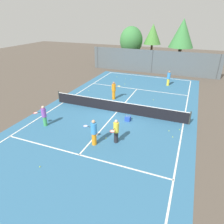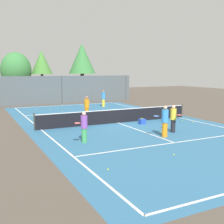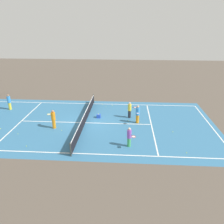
{
  "view_description": "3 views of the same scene",
  "coord_description": "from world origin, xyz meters",
  "px_view_note": "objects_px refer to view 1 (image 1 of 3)",
  "views": [
    {
      "loc": [
        5.49,
        -14.75,
        7.59
      ],
      "look_at": [
        0.5,
        -2.36,
        1.14
      ],
      "focal_mm": 32.4,
      "sensor_mm": 36.0,
      "label": 1
    },
    {
      "loc": [
        -9.23,
        -17.64,
        3.66
      ],
      "look_at": [
        -1.11,
        -1.31,
        1.04
      ],
      "focal_mm": 44.89,
      "sensor_mm": 36.0,
      "label": 2
    },
    {
      "loc": [
        -19.67,
        -3.93,
        9.12
      ],
      "look_at": [
        1.04,
        -2.55,
        0.79
      ],
      "focal_mm": 35.92,
      "sensor_mm": 36.0,
      "label": 3
    }
  ],
  "objects_px": {
    "tennis_ball_0": "(117,77)",
    "tennis_ball_8": "(153,100)",
    "ball_crate": "(128,119)",
    "tennis_ball_2": "(169,131)",
    "tennis_ball_7": "(112,88)",
    "tennis_ball_4": "(40,167)",
    "tennis_ball_9": "(125,79)",
    "tennis_ball_12": "(180,130)",
    "player_2": "(114,90)",
    "tennis_ball_11": "(131,79)",
    "tennis_ball_1": "(173,137)",
    "player_4": "(94,132)",
    "tennis_ball_5": "(89,91)",
    "tennis_ball_3": "(106,101)",
    "player_1": "(116,131)",
    "tennis_ball_10": "(106,138)",
    "tennis_ball_6": "(125,84)",
    "player_3": "(44,116)",
    "player_0": "(169,78)"
  },
  "relations": [
    {
      "from": "player_0",
      "to": "tennis_ball_5",
      "type": "relative_size",
      "value": 26.45
    },
    {
      "from": "player_1",
      "to": "tennis_ball_9",
      "type": "bearing_deg",
      "value": 106.18
    },
    {
      "from": "tennis_ball_10",
      "to": "tennis_ball_12",
      "type": "relative_size",
      "value": 1.0
    },
    {
      "from": "tennis_ball_4",
      "to": "tennis_ball_9",
      "type": "distance_m",
      "value": 17.81
    },
    {
      "from": "player_3",
      "to": "tennis_ball_4",
      "type": "relative_size",
      "value": 24.62
    },
    {
      "from": "player_3",
      "to": "tennis_ball_3",
      "type": "distance_m",
      "value": 6.57
    },
    {
      "from": "tennis_ball_4",
      "to": "tennis_ball_3",
      "type": "bearing_deg",
      "value": 92.18
    },
    {
      "from": "player_4",
      "to": "tennis_ball_7",
      "type": "bearing_deg",
      "value": 106.22
    },
    {
      "from": "player_1",
      "to": "player_2",
      "type": "bearing_deg",
      "value": 112.58
    },
    {
      "from": "player_2",
      "to": "tennis_ball_0",
      "type": "height_order",
      "value": "player_2"
    },
    {
      "from": "player_2",
      "to": "tennis_ball_5",
      "type": "xyz_separation_m",
      "value": [
        -3.43,
        1.17,
        -0.89
      ]
    },
    {
      "from": "ball_crate",
      "to": "tennis_ball_2",
      "type": "xyz_separation_m",
      "value": [
        3.27,
        -0.43,
        -0.15
      ]
    },
    {
      "from": "ball_crate",
      "to": "tennis_ball_12",
      "type": "relative_size",
      "value": 6.45
    },
    {
      "from": "tennis_ball_6",
      "to": "tennis_ball_9",
      "type": "bearing_deg",
      "value": 107.2
    },
    {
      "from": "tennis_ball_11",
      "to": "player_0",
      "type": "bearing_deg",
      "value": -8.03
    },
    {
      "from": "tennis_ball_4",
      "to": "tennis_ball_5",
      "type": "height_order",
      "value": "same"
    },
    {
      "from": "tennis_ball_0",
      "to": "tennis_ball_8",
      "type": "distance_m",
      "value": 8.78
    },
    {
      "from": "player_4",
      "to": "tennis_ball_1",
      "type": "relative_size",
      "value": 27.12
    },
    {
      "from": "tennis_ball_8",
      "to": "tennis_ball_9",
      "type": "relative_size",
      "value": 1.0
    },
    {
      "from": "tennis_ball_0",
      "to": "tennis_ball_7",
      "type": "height_order",
      "value": "same"
    },
    {
      "from": "tennis_ball_0",
      "to": "tennis_ball_3",
      "type": "bearing_deg",
      "value": -76.46
    },
    {
      "from": "tennis_ball_5",
      "to": "tennis_ball_7",
      "type": "xyz_separation_m",
      "value": [
        2.04,
        1.65,
        0.0
      ]
    },
    {
      "from": "tennis_ball_2",
      "to": "tennis_ball_7",
      "type": "relative_size",
      "value": 1.0
    },
    {
      "from": "tennis_ball_5",
      "to": "tennis_ball_10",
      "type": "relative_size",
      "value": 1.0
    },
    {
      "from": "player_2",
      "to": "tennis_ball_4",
      "type": "distance_m",
      "value": 10.86
    },
    {
      "from": "tennis_ball_8",
      "to": "tennis_ball_3",
      "type": "bearing_deg",
      "value": -154.69
    },
    {
      "from": "tennis_ball_8",
      "to": "tennis_ball_11",
      "type": "bearing_deg",
      "value": 124.68
    },
    {
      "from": "tennis_ball_6",
      "to": "tennis_ball_7",
      "type": "bearing_deg",
      "value": -112.9
    },
    {
      "from": "tennis_ball_1",
      "to": "tennis_ball_8",
      "type": "bearing_deg",
      "value": 112.97
    },
    {
      "from": "tennis_ball_2",
      "to": "tennis_ball_5",
      "type": "distance_m",
      "value": 10.84
    },
    {
      "from": "tennis_ball_5",
      "to": "tennis_ball_8",
      "type": "height_order",
      "value": "same"
    },
    {
      "from": "tennis_ball_1",
      "to": "player_1",
      "type": "bearing_deg",
      "value": -149.64
    },
    {
      "from": "tennis_ball_4",
      "to": "tennis_ball_8",
      "type": "relative_size",
      "value": 1.0
    },
    {
      "from": "player_1",
      "to": "player_2",
      "type": "height_order",
      "value": "player_2"
    },
    {
      "from": "tennis_ball_0",
      "to": "tennis_ball_11",
      "type": "height_order",
      "value": "same"
    },
    {
      "from": "tennis_ball_1",
      "to": "tennis_ball_10",
      "type": "relative_size",
      "value": 1.0
    },
    {
      "from": "player_4",
      "to": "tennis_ball_11",
      "type": "relative_size",
      "value": 27.12
    },
    {
      "from": "tennis_ball_9",
      "to": "tennis_ball_12",
      "type": "height_order",
      "value": "same"
    },
    {
      "from": "player_0",
      "to": "tennis_ball_3",
      "type": "distance_m",
      "value": 8.76
    },
    {
      "from": "tennis_ball_8",
      "to": "player_0",
      "type": "bearing_deg",
      "value": 82.76
    },
    {
      "from": "tennis_ball_0",
      "to": "tennis_ball_5",
      "type": "bearing_deg",
      "value": -98.66
    },
    {
      "from": "tennis_ball_2",
      "to": "tennis_ball_3",
      "type": "bearing_deg",
      "value": 152.09
    },
    {
      "from": "ball_crate",
      "to": "tennis_ball_5",
      "type": "bearing_deg",
      "value": 140.8
    },
    {
      "from": "player_1",
      "to": "tennis_ball_5",
      "type": "height_order",
      "value": "player_1"
    },
    {
      "from": "tennis_ball_8",
      "to": "tennis_ball_9",
      "type": "xyz_separation_m",
      "value": [
        -4.85,
        5.8,
        0.0
      ]
    },
    {
      "from": "tennis_ball_0",
      "to": "tennis_ball_4",
      "type": "xyz_separation_m",
      "value": [
        2.36,
        -18.22,
        0.0
      ]
    },
    {
      "from": "tennis_ball_0",
      "to": "tennis_ball_3",
      "type": "relative_size",
      "value": 1.0
    },
    {
      "from": "player_2",
      "to": "player_4",
      "type": "bearing_deg",
      "value": -77.72
    },
    {
      "from": "player_2",
      "to": "player_3",
      "type": "bearing_deg",
      "value": -112.42
    },
    {
      "from": "tennis_ball_7",
      "to": "tennis_ball_9",
      "type": "distance_m",
      "value": 4.14
    }
  ]
}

